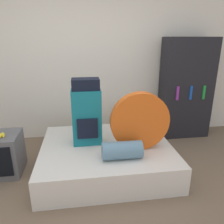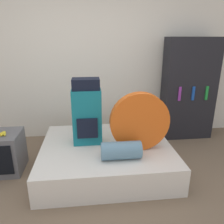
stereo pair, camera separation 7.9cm
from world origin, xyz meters
TOP-DOWN VIEW (x-y plane):
  - ground_plane at (0.00, 0.00)m, footprint 16.00×16.00m
  - wall_back at (0.00, 1.98)m, footprint 8.00×0.05m
  - bed at (0.24, 0.83)m, footprint 1.70×1.43m
  - backpack at (-0.00, 0.92)m, footprint 0.37×0.27m
  - tent_bag at (0.64, 0.66)m, footprint 0.74×0.11m
  - sleeping_roll at (0.38, 0.45)m, footprint 0.46×0.21m
  - television at (-1.12, 0.89)m, footprint 0.50×0.47m
  - banana_bunch at (-1.06, 0.86)m, footprint 0.12×0.16m
  - bookshelf at (1.73, 1.70)m, footprint 0.87×0.36m

SIDE VIEW (x-z plane):
  - ground_plane at x=0.00m, z-range 0.00..0.00m
  - bed at x=0.24m, z-range 0.00..0.35m
  - television at x=-1.12m, z-range 0.00..0.54m
  - sleeping_roll at x=0.38m, z-range 0.35..0.56m
  - banana_bunch at x=-1.06m, z-range 0.54..0.57m
  - tent_bag at x=0.64m, z-range 0.35..1.08m
  - backpack at x=0.00m, z-range 0.33..1.20m
  - bookshelf at x=1.73m, z-range 0.00..1.71m
  - wall_back at x=0.00m, z-range 0.00..2.60m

